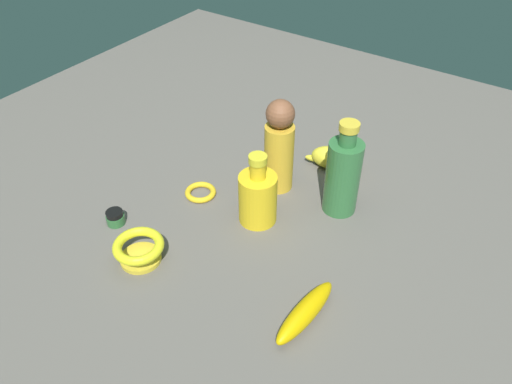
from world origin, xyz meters
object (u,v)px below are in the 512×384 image
bottle_short (259,197)px  bowl (139,249)px  nail_polish_jar (115,217)px  person_figure_adult (279,147)px  banana (305,312)px  cat_figurine (335,156)px  bottle_tall (343,175)px  bangle (200,193)px

bottle_short → bowl: 0.29m
nail_polish_jar → person_figure_adult: 0.42m
bowl → banana: bearing=-79.9°
nail_polish_jar → person_figure_adult: size_ratio=0.18×
bottle_short → cat_figurine: 0.28m
banana → nail_polish_jar: bearing=-84.8°
bottle_tall → cat_figurine: (0.14, 0.08, -0.06)m
banana → bottle_tall: bearing=-160.0°
bottle_tall → banana: (-0.33, -0.10, -0.08)m
bottle_tall → bottle_short: 0.20m
banana → person_figure_adult: 0.42m
bottle_short → bowl: size_ratio=1.65×
bottle_short → person_figure_adult: (0.13, 0.03, 0.05)m
nail_polish_jar → bangle: (0.19, -0.10, -0.01)m
banana → person_figure_adult: (0.31, 0.26, 0.10)m
bangle → person_figure_adult: 0.23m
cat_figurine → bowl: 0.56m
bangle → person_figure_adult: person_figure_adult is taller
bottle_tall → nail_polish_jar: (-0.34, 0.40, -0.08)m
nail_polish_jar → bowl: bowl is taller
nail_polish_jar → bottle_short: bearing=-53.4°
banana → bangle: (0.17, 0.40, -0.01)m
bangle → bottle_short: bearing=-86.8°
banana → bottle_short: size_ratio=1.00×
bottle_tall → bottle_short: bearing=136.6°
bottle_tall → bowl: 0.48m
bottle_tall → nail_polish_jar: bearing=130.3°
banana → cat_figurine: size_ratio=1.31×
nail_polish_jar → person_figure_adult: bearing=-35.4°
nail_polish_jar → bangle: 0.21m
bottle_tall → person_figure_adult: (-0.01, 0.17, 0.02)m
bottle_tall → banana: 0.35m
nail_polish_jar → person_figure_adult: person_figure_adult is taller
bottle_short → cat_figurine: size_ratio=1.31×
banana → bowl: 0.37m
nail_polish_jar → bottle_short: bottle_short is taller
cat_figurine → bottle_short: bearing=170.0°
bottle_short → cat_figurine: bearing=-10.0°
person_figure_adult → bowl: person_figure_adult is taller
bottle_tall → bangle: bottle_tall is taller
bottle_short → person_figure_adult: 0.14m
nail_polish_jar → cat_figurine: size_ratio=0.31×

